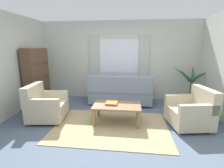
{
  "coord_description": "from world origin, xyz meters",
  "views": [
    {
      "loc": [
        0.43,
        -3.36,
        1.75
      ],
      "look_at": [
        -0.06,
        0.7,
        0.83
      ],
      "focal_mm": 26.34,
      "sensor_mm": 36.0,
      "label": 1
    }
  ],
  "objects_px": {
    "book_stack_on_table": "(112,103)",
    "couch": "(120,93)",
    "armchair_left": "(45,106)",
    "coffee_table": "(117,107)",
    "potted_plant": "(191,88)",
    "bookshelf": "(38,80)",
    "armchair_right": "(191,111)"
  },
  "relations": [
    {
      "from": "armchair_right",
      "to": "book_stack_on_table",
      "type": "distance_m",
      "value": 1.79
    },
    {
      "from": "couch",
      "to": "coffee_table",
      "type": "xyz_separation_m",
      "value": [
        0.01,
        -1.31,
        0.01
      ]
    },
    {
      "from": "coffee_table",
      "to": "potted_plant",
      "type": "distance_m",
      "value": 2.58
    },
    {
      "from": "armchair_right",
      "to": "potted_plant",
      "type": "bearing_deg",
      "value": 152.9
    },
    {
      "from": "potted_plant",
      "to": "book_stack_on_table",
      "type": "bearing_deg",
      "value": -147.66
    },
    {
      "from": "armchair_left",
      "to": "coffee_table",
      "type": "bearing_deg",
      "value": -95.92
    },
    {
      "from": "potted_plant",
      "to": "couch",
      "type": "bearing_deg",
      "value": -175.69
    },
    {
      "from": "armchair_left",
      "to": "potted_plant",
      "type": "relative_size",
      "value": 0.75
    },
    {
      "from": "armchair_right",
      "to": "coffee_table",
      "type": "bearing_deg",
      "value": -99.95
    },
    {
      "from": "armchair_right",
      "to": "potted_plant",
      "type": "height_order",
      "value": "potted_plant"
    },
    {
      "from": "armchair_left",
      "to": "bookshelf",
      "type": "height_order",
      "value": "bookshelf"
    },
    {
      "from": "armchair_right",
      "to": "coffee_table",
      "type": "distance_m",
      "value": 1.66
    },
    {
      "from": "coffee_table",
      "to": "book_stack_on_table",
      "type": "relative_size",
      "value": 3.26
    },
    {
      "from": "potted_plant",
      "to": "coffee_table",
      "type": "bearing_deg",
      "value": -145.12
    },
    {
      "from": "coffee_table",
      "to": "potted_plant",
      "type": "bearing_deg",
      "value": 34.88
    },
    {
      "from": "book_stack_on_table",
      "to": "potted_plant",
      "type": "bearing_deg",
      "value": 32.34
    },
    {
      "from": "couch",
      "to": "book_stack_on_table",
      "type": "height_order",
      "value": "couch"
    },
    {
      "from": "coffee_table",
      "to": "book_stack_on_table",
      "type": "xyz_separation_m",
      "value": [
        -0.13,
        0.05,
        0.08
      ]
    },
    {
      "from": "armchair_right",
      "to": "potted_plant",
      "type": "relative_size",
      "value": 0.78
    },
    {
      "from": "book_stack_on_table",
      "to": "armchair_left",
      "type": "bearing_deg",
      "value": -176.66
    },
    {
      "from": "armchair_left",
      "to": "bookshelf",
      "type": "bearing_deg",
      "value": 28.41
    },
    {
      "from": "potted_plant",
      "to": "bookshelf",
      "type": "xyz_separation_m",
      "value": [
        -4.58,
        -0.52,
        0.23
      ]
    },
    {
      "from": "potted_plant",
      "to": "bookshelf",
      "type": "distance_m",
      "value": 4.61
    },
    {
      "from": "bookshelf",
      "to": "armchair_right",
      "type": "bearing_deg",
      "value": 77.05
    },
    {
      "from": "armchair_left",
      "to": "book_stack_on_table",
      "type": "relative_size",
      "value": 2.78
    },
    {
      "from": "potted_plant",
      "to": "bookshelf",
      "type": "relative_size",
      "value": 0.72
    },
    {
      "from": "armchair_left",
      "to": "bookshelf",
      "type": "distance_m",
      "value": 1.29
    },
    {
      "from": "potted_plant",
      "to": "armchair_left",
      "type": "bearing_deg",
      "value": -158.6
    },
    {
      "from": "couch",
      "to": "armchair_left",
      "type": "height_order",
      "value": "couch"
    },
    {
      "from": "bookshelf",
      "to": "coffee_table",
      "type": "bearing_deg",
      "value": 68.89
    },
    {
      "from": "book_stack_on_table",
      "to": "couch",
      "type": "bearing_deg",
      "value": 84.86
    },
    {
      "from": "couch",
      "to": "potted_plant",
      "type": "xyz_separation_m",
      "value": [
        2.13,
        0.16,
        0.18
      ]
    }
  ]
}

